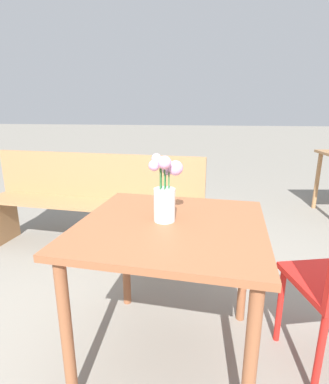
# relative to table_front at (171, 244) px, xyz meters

# --- Properties ---
(ground_plane) EXTENTS (40.00, 40.00, 0.00)m
(ground_plane) POSITION_rel_table_front_xyz_m (0.00, 0.00, -0.62)
(ground_plane) COLOR gray
(table_front) EXTENTS (0.91, 0.90, 0.73)m
(table_front) POSITION_rel_table_front_xyz_m (0.00, 0.00, 0.00)
(table_front) COLOR brown
(table_front) RESTS_ON ground_plane
(flower_vase) EXTENTS (0.15, 0.14, 0.31)m
(flower_vase) POSITION_rel_table_front_xyz_m (-0.03, 0.02, 0.23)
(flower_vase) COLOR silver
(flower_vase) RESTS_ON table_front
(bench_near) EXTENTS (1.95, 0.54, 0.85)m
(bench_near) POSITION_rel_table_front_xyz_m (-0.80, 1.15, -0.15)
(bench_near) COLOR #9E7047
(bench_near) RESTS_ON ground_plane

